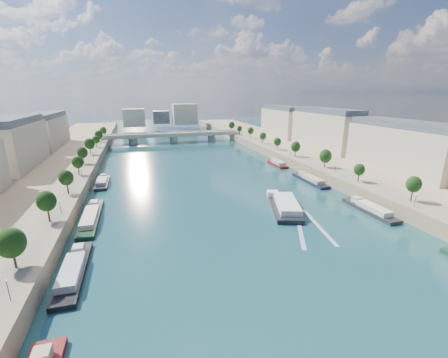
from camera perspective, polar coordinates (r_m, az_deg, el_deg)
ground at (r=131.78m, az=-2.70°, el=-1.27°), size 700.00×700.00×0.00m
quay_left at (r=134.52m, az=-34.06°, el=-2.65°), size 44.00×520.00×5.00m
quay_right at (r=163.16m, az=22.67°, el=1.81°), size 44.00×520.00×5.00m
pave_left at (r=129.87m, az=-27.95°, el=-1.14°), size 14.00×520.00×0.10m
pave_right at (r=153.68m, az=18.40°, el=2.39°), size 14.00×520.00×0.10m
trees_left at (r=130.03m, az=-27.25°, el=1.46°), size 4.80×268.80×8.26m
trees_right at (r=159.60m, az=15.96°, el=5.09°), size 4.80×268.80×8.26m
lamps_left at (r=118.81m, az=-26.89°, el=-1.10°), size 0.36×200.36×4.28m
lamps_right at (r=154.67m, az=16.07°, el=3.72°), size 0.36×200.36×4.28m
buildings_right at (r=177.96m, az=24.05°, el=7.36°), size 16.00×226.00×23.20m
skyline at (r=344.17m, az=-11.17°, el=11.76°), size 79.00×42.00×22.00m
bridge at (r=250.04m, az=-9.59°, el=8.06°), size 112.00×12.00×8.15m
tour_barge at (r=108.56m, az=11.34°, el=-4.84°), size 17.19×30.73×4.01m
wake at (r=95.88m, az=15.90°, el=-8.80°), size 15.52×25.75×0.04m
moored_barges_left at (r=79.40m, az=-26.59°, el=-14.85°), size 5.00×160.67×3.60m
moored_barges_right at (r=113.28m, az=26.70°, el=-5.59°), size 5.00×159.97×3.60m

